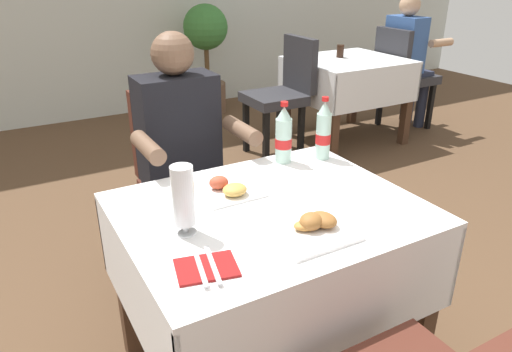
% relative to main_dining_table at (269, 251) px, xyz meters
% --- Properties ---
extents(main_dining_table, '(1.03, 0.83, 0.75)m').
position_rel_main_dining_table_xyz_m(main_dining_table, '(0.00, 0.00, 0.00)').
color(main_dining_table, white).
rests_on(main_dining_table, ground).
extents(chair_far_diner_seat, '(0.44, 0.50, 0.97)m').
position_rel_main_dining_table_xyz_m(chair_far_diner_seat, '(0.00, 0.81, -0.01)').
color(chair_far_diner_seat, '#4C2319').
rests_on(chair_far_diner_seat, ground).
extents(seated_diner_far, '(0.50, 0.46, 1.26)m').
position_rel_main_dining_table_xyz_m(seated_diner_far, '(-0.05, 0.70, 0.15)').
color(seated_diner_far, '#282D42').
rests_on(seated_diner_far, ground).
extents(plate_near_camera, '(0.26, 0.26, 0.06)m').
position_rel_main_dining_table_xyz_m(plate_near_camera, '(0.03, -0.21, 0.20)').
color(plate_near_camera, white).
rests_on(plate_near_camera, main_dining_table).
extents(plate_far_diner, '(0.23, 0.23, 0.06)m').
position_rel_main_dining_table_xyz_m(plate_far_diner, '(-0.08, 0.17, 0.20)').
color(plate_far_diner, white).
rests_on(plate_far_diner, main_dining_table).
extents(beer_glass_left, '(0.07, 0.07, 0.23)m').
position_rel_main_dining_table_xyz_m(beer_glass_left, '(-0.32, -0.02, 0.30)').
color(beer_glass_left, white).
rests_on(beer_glass_left, main_dining_table).
extents(cola_bottle_primary, '(0.07, 0.07, 0.26)m').
position_rel_main_dining_table_xyz_m(cola_bottle_primary, '(0.26, 0.33, 0.29)').
color(cola_bottle_primary, silver).
rests_on(cola_bottle_primary, main_dining_table).
extents(cola_bottle_secondary, '(0.06, 0.06, 0.27)m').
position_rel_main_dining_table_xyz_m(cola_bottle_secondary, '(0.43, 0.28, 0.30)').
color(cola_bottle_secondary, silver).
rests_on(cola_bottle_secondary, main_dining_table).
extents(napkin_cutlery_set, '(0.19, 0.20, 0.01)m').
position_rel_main_dining_table_xyz_m(napkin_cutlery_set, '(-0.34, -0.23, 0.18)').
color(napkin_cutlery_set, maroon).
rests_on(napkin_cutlery_set, main_dining_table).
extents(background_dining_table, '(0.93, 0.84, 0.75)m').
position_rel_main_dining_table_xyz_m(background_dining_table, '(2.03, 2.04, -0.00)').
color(background_dining_table, white).
rests_on(background_dining_table, ground).
extents(background_chair_left, '(0.50, 0.44, 0.97)m').
position_rel_main_dining_table_xyz_m(background_chair_left, '(1.36, 2.04, -0.01)').
color(background_chair_left, '#2D2D33').
rests_on(background_chair_left, ground).
extents(background_chair_right, '(0.50, 0.44, 0.97)m').
position_rel_main_dining_table_xyz_m(background_chair_right, '(2.70, 2.04, -0.01)').
color(background_chair_right, '#2D2D33').
rests_on(background_chair_right, ground).
extents(background_patron, '(0.46, 0.50, 1.26)m').
position_rel_main_dining_table_xyz_m(background_patron, '(2.75, 2.04, 0.15)').
color(background_patron, '#282D42').
rests_on(background_patron, ground).
extents(background_table_tumbler, '(0.06, 0.06, 0.11)m').
position_rel_main_dining_table_xyz_m(background_table_tumbler, '(2.01, 2.14, 0.23)').
color(background_table_tumbler, black).
rests_on(background_table_tumbler, background_dining_table).
extents(potted_plant_corner, '(0.46, 0.46, 1.14)m').
position_rel_main_dining_table_xyz_m(potted_plant_corner, '(1.30, 3.47, 0.10)').
color(potted_plant_corner, brown).
rests_on(potted_plant_corner, ground).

